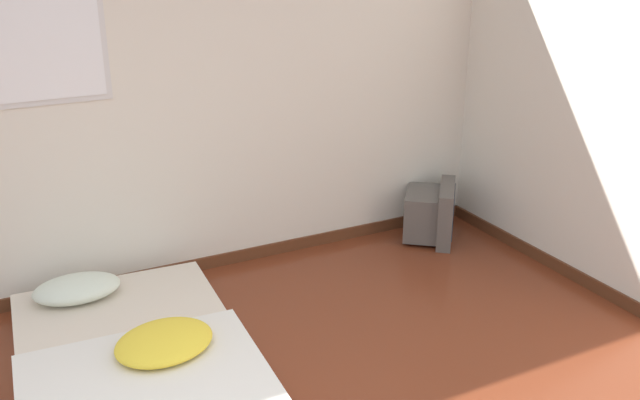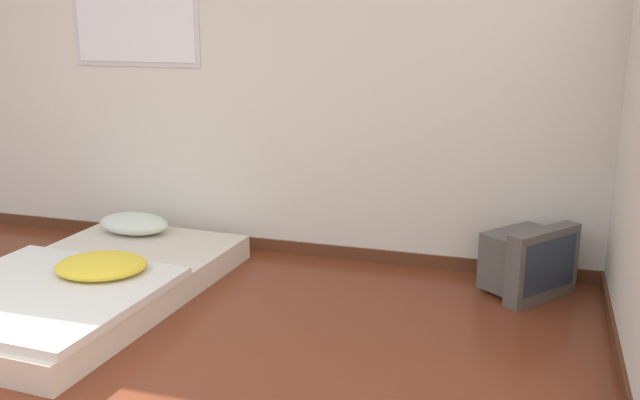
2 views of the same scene
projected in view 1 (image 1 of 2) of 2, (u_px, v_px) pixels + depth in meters
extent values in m
cube|color=silver|center=(71.00, 101.00, 4.36)|extent=(8.40, 0.06, 2.60)
cube|color=#562D19|center=(96.00, 286.00, 4.77)|extent=(8.40, 0.02, 0.09)
cube|color=silver|center=(13.00, 13.00, 4.02)|extent=(1.00, 0.01, 1.08)
cube|color=white|center=(13.00, 14.00, 4.02)|extent=(0.93, 0.01, 1.01)
cube|color=beige|center=(137.00, 370.00, 3.81)|extent=(1.29, 2.09, 0.16)
ellipsoid|color=silver|center=(77.00, 289.00, 4.36)|extent=(0.54, 0.37, 0.14)
cube|color=silver|center=(150.00, 395.00, 3.44)|extent=(1.26, 1.24, 0.05)
ellipsoid|color=yellow|center=(164.00, 342.00, 3.76)|extent=(0.62, 0.56, 0.11)
cube|color=#56514C|center=(422.00, 213.00, 5.57)|extent=(0.48, 0.51, 0.35)
cube|color=#56514C|center=(446.00, 213.00, 5.53)|extent=(0.42, 0.49, 0.44)
cube|color=#283342|center=(453.00, 212.00, 5.52)|extent=(0.28, 0.35, 0.32)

